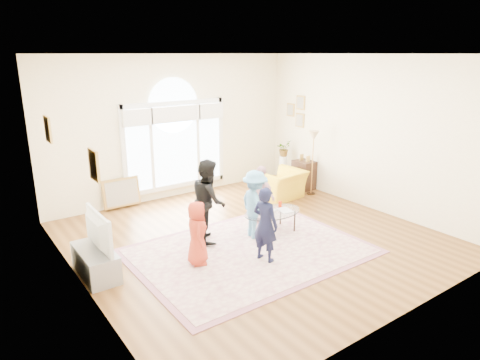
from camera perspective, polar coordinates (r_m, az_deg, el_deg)
ground at (r=7.82m, az=1.86°, el=-7.70°), size 6.00×6.00×0.00m
room_shell at (r=9.67m, az=-8.32°, el=6.61°), size 6.00×6.00×6.00m
area_rug at (r=7.31m, az=1.33°, el=-9.42°), size 3.60×2.60×0.02m
rug_border at (r=7.31m, az=1.33°, el=-9.45°), size 3.80×2.80×0.01m
tv_console at (r=6.85m, az=-18.69°, el=-10.37°), size 0.45×1.00×0.42m
television at (r=6.65m, az=-19.01°, el=-6.53°), size 0.17×1.00×0.57m
coffee_table at (r=7.89m, az=4.36°, el=-4.35°), size 1.16×0.76×0.54m
armchair at (r=9.82m, az=5.47°, el=-0.61°), size 1.09×0.98×0.65m
side_cabinet at (r=10.58m, az=8.50°, el=0.69°), size 0.40×0.50×0.70m
floor_lamp at (r=9.98m, az=9.78°, el=5.18°), size 0.31×0.31×1.51m
plant_pedestal at (r=11.01m, az=5.76°, el=1.41°), size 0.20×0.20×0.70m
potted_plant at (r=10.88m, az=5.85°, el=4.21°), size 0.44×0.41×0.40m
leaning_picture at (r=9.61m, az=-15.38°, el=-3.58°), size 0.80×0.14×0.62m
child_red at (r=6.71m, az=-5.73°, el=-7.04°), size 0.50×0.59×1.03m
child_navy at (r=6.76m, az=3.39°, el=-5.91°), size 0.40×0.51×1.22m
child_black at (r=7.46m, az=-4.20°, el=-2.74°), size 0.80×0.88×1.46m
child_pink at (r=8.17m, az=2.84°, el=-2.08°), size 0.36×0.71×1.17m
child_blue at (r=7.59m, az=2.02°, el=-3.27°), size 0.59×0.86×1.24m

